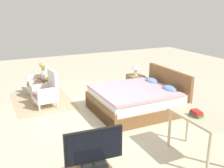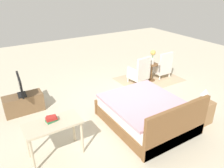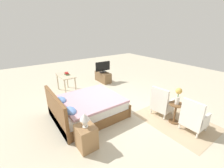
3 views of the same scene
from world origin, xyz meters
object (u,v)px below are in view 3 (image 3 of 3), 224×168
Objects in this scene: nightstand at (86,137)px; tv_flatscreen at (103,67)px; armchair_by_window_right at (162,103)px; book_stack at (67,74)px; tv_stand at (103,77)px; bed at (87,107)px; side_table at (175,111)px; table_lamp at (85,118)px; armchair_by_window_left at (194,118)px; vanity_desk at (66,78)px; flower_vase at (178,94)px.

nightstand is 4.45m from tv_flatscreen.
armchair_by_window_right reaches higher than book_stack.
bed is at bearing 138.50° from tv_stand.
tv_flatscreen is 1.89m from book_stack.
side_table is 0.77× the size of tv_flatscreen.
nightstand is at bearing 142.48° from tv_flatscreen.
tv_flatscreen is (0.00, -0.00, 0.52)m from tv_stand.
book_stack is (3.31, -0.82, 0.02)m from table_lamp.
armchair_by_window_left is 4.63m from tv_flatscreen.
vanity_desk is (3.43, 1.77, 0.26)m from armchair_by_window_right.
vanity_desk is at bearing 95.64° from tv_stand.
armchair_by_window_right is 1.63× the size of nightstand.
tv_flatscreen is at bearing -84.29° from vanity_desk.
armchair_by_window_left is 0.50m from side_table.
armchair_by_window_right reaches higher than nightstand.
bed reaches higher than armchair_by_window_left.
flower_vase is 0.85× the size of nightstand.
nightstand is at bearing 76.38° from side_table.
tv_stand is at bearing -84.36° from vanity_desk.
tv_flatscreen is 0.74× the size of vanity_desk.
vanity_desk is at bearing 21.85° from armchair_by_window_left.
flower_vase is at bearing -103.62° from table_lamp.
side_table is 1.25× the size of flower_vase.
vanity_desk is at bearing 82.60° from book_stack.
armchair_by_window_right is 3.64m from tv_flatscreen.
bed is 4.16× the size of flower_vase.
armchair_by_window_right reaches higher than side_table.
tv_flatscreen is (3.51, -2.69, 0.48)m from nightstand.
armchair_by_window_left is (-2.26, -1.91, 0.08)m from bed.
nightstand is (0.11, 2.52, -0.10)m from armchair_by_window_right.
flower_vase is 4.25m from book_stack.
bed is 1.91× the size of vanity_desk.
bed is 3.17m from tv_flatscreen.
book_stack is at bearing -13.86° from table_lamp.
tv_flatscreen is (2.35, -2.08, 0.46)m from bed.
armchair_by_window_left is 4.61m from tv_stand.
vanity_desk is (4.42, 1.77, 0.26)m from armchair_by_window_left.
table_lamp is at bearing 151.99° from bed.
tv_stand is at bearing -37.53° from nightstand.
side_table reaches higher than tv_stand.
side_table is at bearing 177.18° from tv_flatscreen.
book_stack is (3.42, 1.71, 0.42)m from armchair_by_window_right.
bed reaches higher than book_stack.
nightstand is at bearing 142.47° from tv_stand.
tv_stand is (4.11, -0.20, -0.64)m from flower_vase.
book_stack is at bearing 23.20° from side_table.
bed is at bearing 176.33° from vanity_desk.
book_stack is (-0.01, -0.06, 0.16)m from vanity_desk.
side_table is 2.74× the size of book_stack.
nightstand is at bearing -90.00° from table_lamp.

